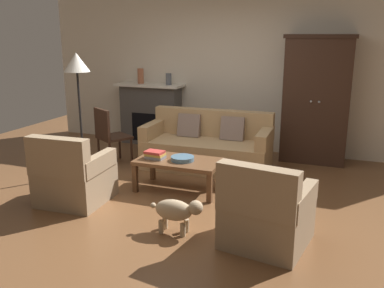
# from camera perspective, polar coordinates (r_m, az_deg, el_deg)

# --- Properties ---
(ground_plane) EXTENTS (9.60, 9.60, 0.00)m
(ground_plane) POSITION_cam_1_polar(r_m,az_deg,el_deg) (5.32, -1.40, -7.30)
(ground_plane) COLOR brown
(back_wall) EXTENTS (7.20, 0.10, 2.80)m
(back_wall) POSITION_cam_1_polar(r_m,az_deg,el_deg) (7.37, 6.10, 10.10)
(back_wall) COLOR silver
(back_wall) RESTS_ON ground
(fireplace) EXTENTS (1.26, 0.48, 1.12)m
(fireplace) POSITION_cam_1_polar(r_m,az_deg,el_deg) (7.79, -5.67, 4.19)
(fireplace) COLOR #4C4947
(fireplace) RESTS_ON ground
(armoire) EXTENTS (1.06, 0.57, 2.00)m
(armoire) POSITION_cam_1_polar(r_m,az_deg,el_deg) (6.87, 16.72, 5.87)
(armoire) COLOR #382319
(armoire) RESTS_ON ground
(couch) EXTENTS (1.94, 0.90, 0.86)m
(couch) POSITION_cam_1_polar(r_m,az_deg,el_deg) (6.38, 2.16, -0.47)
(couch) COLOR tan
(couch) RESTS_ON ground
(coffee_table) EXTENTS (1.10, 0.60, 0.42)m
(coffee_table) POSITION_cam_1_polar(r_m,az_deg,el_deg) (5.43, -1.82, -2.72)
(coffee_table) COLOR brown
(coffee_table) RESTS_ON ground
(fruit_bowl) EXTENTS (0.30, 0.30, 0.06)m
(fruit_bowl) POSITION_cam_1_polar(r_m,az_deg,el_deg) (5.37, -1.32, -2.00)
(fruit_bowl) COLOR slate
(fruit_bowl) RESTS_ON coffee_table
(book_stack) EXTENTS (0.26, 0.19, 0.10)m
(book_stack) POSITION_cam_1_polar(r_m,az_deg,el_deg) (5.47, -5.10, -1.47)
(book_stack) COLOR gray
(book_stack) RESTS_ON coffee_table
(mantel_vase_terracotta) EXTENTS (0.11, 0.11, 0.27)m
(mantel_vase_terracotta) POSITION_cam_1_polar(r_m,az_deg,el_deg) (7.76, -7.07, 9.25)
(mantel_vase_terracotta) COLOR #A86042
(mantel_vase_terracotta) RESTS_ON fireplace
(mantel_vase_slate) EXTENTS (0.10, 0.10, 0.21)m
(mantel_vase_slate) POSITION_cam_1_polar(r_m,az_deg,el_deg) (7.52, -3.23, 8.89)
(mantel_vase_slate) COLOR #565B66
(mantel_vase_slate) RESTS_ON fireplace
(armchair_near_left) EXTENTS (0.81, 0.81, 0.88)m
(armchair_near_left) POSITION_cam_1_polar(r_m,az_deg,el_deg) (5.26, -16.03, -4.49)
(armchair_near_left) COLOR #997F60
(armchair_near_left) RESTS_ON ground
(armchair_near_right) EXTENTS (0.88, 0.88, 0.88)m
(armchair_near_right) POSITION_cam_1_polar(r_m,az_deg,el_deg) (4.13, 10.07, -9.56)
(armchair_near_right) COLOR #997F60
(armchair_near_right) RESTS_ON ground
(side_chair_wooden) EXTENTS (0.60, 0.60, 0.90)m
(side_chair_wooden) POSITION_cam_1_polar(r_m,az_deg,el_deg) (6.60, -11.31, 1.51)
(side_chair_wooden) COLOR #382319
(side_chair_wooden) RESTS_ON ground
(floor_lamp) EXTENTS (0.36, 0.36, 1.76)m
(floor_lamp) POSITION_cam_1_polar(r_m,az_deg,el_deg) (6.03, -15.51, 9.78)
(floor_lamp) COLOR black
(floor_lamp) RESTS_ON ground
(dog) EXTENTS (0.57, 0.22, 0.39)m
(dog) POSITION_cam_1_polar(r_m,az_deg,el_deg) (4.33, -2.12, -9.16)
(dog) COLOR tan
(dog) RESTS_ON ground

